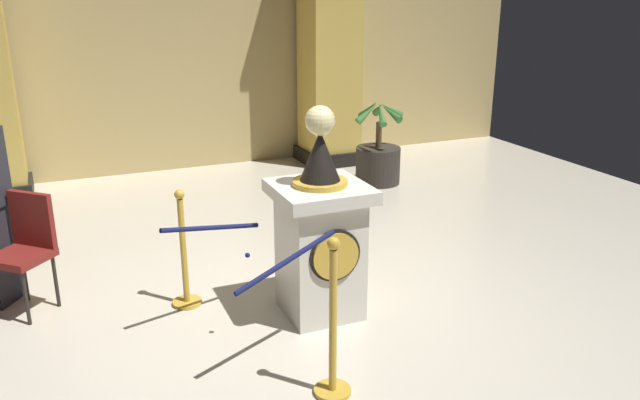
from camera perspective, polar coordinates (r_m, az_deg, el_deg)
name	(u,v)px	position (r m, az deg, el deg)	size (l,w,h in m)	color
ground_plane	(285,310)	(5.23, -3.16, -9.85)	(11.10, 11.10, 0.00)	beige
back_wall	(165,36)	(9.21, -13.78, 14.11)	(11.10, 0.16, 3.73)	tan
pedestal_clock	(320,235)	(4.92, 0.02, -3.20)	(0.70, 0.70, 1.67)	silver
stanchion_near	(185,266)	(5.28, -12.06, -5.80)	(0.24, 0.24, 0.99)	gold
stanchion_far	(333,341)	(4.07, 1.16, -12.54)	(0.24, 0.24, 1.08)	gold
velvet_rope	(247,244)	(4.46, -6.57, -3.91)	(1.11, 1.13, 0.22)	#141947
column_right	(330,41)	(9.34, 0.86, 14.12)	(0.87, 0.87, 3.58)	black
potted_palm_right	(378,159)	(8.49, 5.24, 3.70)	(0.75, 0.72, 1.14)	#2D2823
cafe_chair_red	(26,242)	(5.53, -24.88, -3.47)	(0.57, 0.57, 0.96)	black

